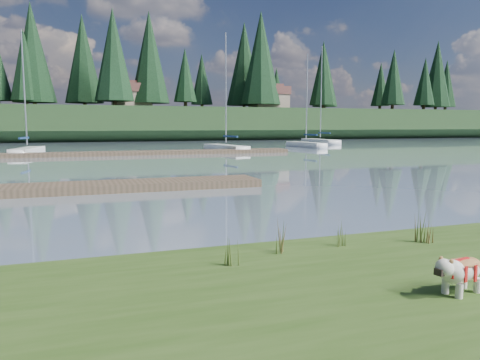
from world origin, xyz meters
name	(u,v)px	position (x,y,z in m)	size (l,w,h in m)	color
ground	(115,155)	(0.00, 30.00, 0.00)	(200.00, 200.00, 0.00)	#8598AD
ridge	(94,125)	(0.00, 73.00, 2.50)	(200.00, 20.00, 5.00)	black
bulldog	(461,269)	(1.57, -4.76, 0.66)	(0.85, 0.44, 0.50)	silver
dock_near	(48,189)	(-4.00, 9.00, 0.15)	(16.00, 2.00, 0.30)	#4C3D2C
dock_far	(140,153)	(2.00, 30.00, 0.15)	(26.00, 2.20, 0.30)	#4C3D2C
sailboat_bg_1	(30,150)	(-6.71, 34.18, 0.33)	(2.57, 6.96, 10.32)	white
sailboat_bg_3	(223,147)	(10.38, 33.76, 0.33)	(2.79, 7.64, 11.08)	white
sailboat_bg_4	(303,144)	(20.89, 37.52, 0.33)	(2.15, 6.95, 10.21)	white
sailboat_bg_5	(317,141)	(27.68, 46.64, 0.32)	(1.99, 9.02, 12.71)	white
weed_0	(279,238)	(0.15, -2.28, 0.61)	(0.17, 0.14, 0.63)	#475B23
weed_1	(341,235)	(1.35, -2.26, 0.56)	(0.17, 0.14, 0.50)	#475B23
weed_2	(419,227)	(2.90, -2.42, 0.63)	(0.17, 0.14, 0.66)	#475B23
weed_3	(231,252)	(-0.81, -2.64, 0.55)	(0.17, 0.14, 0.47)	#475B23
weed_4	(430,231)	(3.05, -2.54, 0.56)	(0.17, 0.14, 0.49)	#475B23
mud_lip	(255,259)	(0.00, -1.60, 0.07)	(60.00, 0.50, 0.14)	#33281C
conifer_3	(25,65)	(-10.00, 72.00, 11.74)	(4.84, 4.84, 12.25)	#382619
conifer_4	(114,55)	(3.00, 66.00, 13.09)	(6.16, 6.16, 15.10)	#382619
conifer_5	(185,75)	(15.00, 70.00, 10.83)	(3.96, 3.96, 10.35)	#382619
conifer_6	(261,58)	(28.00, 68.00, 13.99)	(7.04, 7.04, 17.00)	#382619
conifer_7	(323,73)	(42.00, 71.00, 12.19)	(5.28, 5.28, 13.20)	#382619
conifer_8	(393,77)	(55.00, 67.00, 11.51)	(4.62, 4.62, 11.77)	#382619
conifer_9	(437,74)	(68.00, 70.00, 12.87)	(5.94, 5.94, 14.62)	#382619
house_1	(131,95)	(6.00, 71.00, 7.31)	(6.30, 5.30, 4.65)	gray
house_2	(269,97)	(30.00, 69.00, 7.31)	(6.30, 5.30, 4.65)	gray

